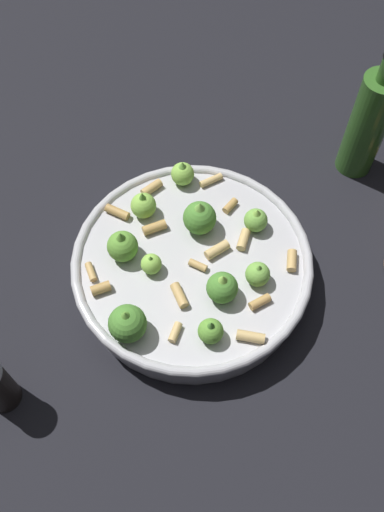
# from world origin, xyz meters

# --- Properties ---
(ground_plane) EXTENTS (2.40, 2.40, 0.00)m
(ground_plane) POSITION_xyz_m (0.00, 0.00, 0.00)
(ground_plane) COLOR black
(cooking_pan) EXTENTS (0.31, 0.31, 0.10)m
(cooking_pan) POSITION_xyz_m (0.00, 0.00, 0.03)
(cooking_pan) COLOR #B7B7BC
(cooking_pan) RESTS_ON ground
(olive_oil_bottle) EXTENTS (0.05, 0.05, 0.22)m
(olive_oil_bottle) POSITION_xyz_m (0.01, -0.31, 0.09)
(olive_oil_bottle) COLOR #336023
(olive_oil_bottle) RESTS_ON ground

